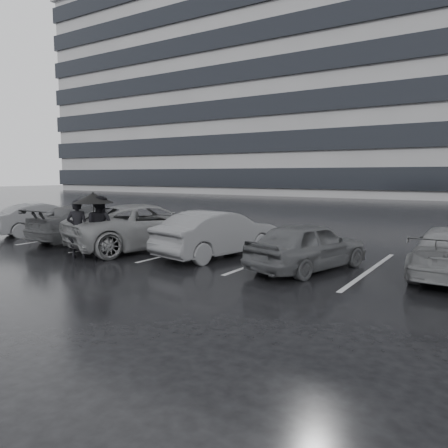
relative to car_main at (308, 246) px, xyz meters
The scene contains 11 objects.
ground 2.72m from the car_main, 141.08° to the right, with size 160.00×160.00×0.00m, color black.
office_building 53.99m from the car_main, 117.44° to the left, with size 61.00×26.00×29.00m.
car_main is the anchor object (origin of this frame).
car_west_a 2.92m from the car_main, behind, with size 1.42×4.06×1.34m, color #323235.
car_west_b 5.58m from the car_main, behind, with size 2.40×5.19×1.44m, color #48484A.
car_west_c 8.63m from the car_main, behind, with size 1.80×4.43×1.29m, color black.
car_west_d 11.39m from the car_main, behind, with size 1.33×3.81×1.25m, color #323235.
pedestrian_left 6.50m from the car_main, 161.91° to the right, with size 0.62×0.40×1.69m, color black.
pedestrian_right 5.81m from the car_main, 162.34° to the right, with size 0.87×0.68×1.80m, color black.
umbrella 6.08m from the car_main, 162.10° to the right, with size 1.12×1.12×1.90m.
stall_stripes 3.04m from the car_main, 163.69° to the left, with size 19.72×5.00×0.00m.
Camera 1 is at (6.09, -8.53, 2.38)m, focal length 35.00 mm.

